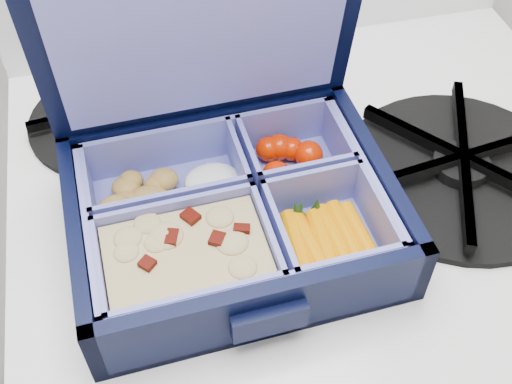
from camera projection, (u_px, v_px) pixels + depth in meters
name	position (u px, v px, depth m)	size (l,w,h in m)	color
bento_box	(233.00, 214.00, 0.49)	(0.24, 0.19, 0.06)	black
burner_grate	(461.00, 163.00, 0.54)	(0.20, 0.20, 0.03)	black
burner_grate_rear	(110.00, 115.00, 0.59)	(0.15, 0.15, 0.02)	black
fork	(215.00, 107.00, 0.61)	(0.02, 0.17, 0.01)	silver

